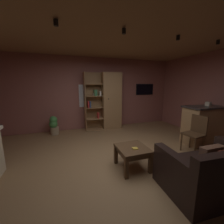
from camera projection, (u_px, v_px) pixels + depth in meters
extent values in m
cube|color=olive|center=(118.00, 163.00, 3.15)|extent=(6.52, 5.45, 0.02)
cube|color=#8E544C|center=(92.00, 94.00, 5.45)|extent=(6.64, 0.06, 2.65)
cube|color=#8E6B47|center=(119.00, 30.00, 2.64)|extent=(6.52, 5.45, 0.02)
cube|color=white|center=(87.00, 96.00, 5.37)|extent=(0.55, 0.01, 0.83)
cube|color=#997047|center=(111.00, 101.00, 5.46)|extent=(0.71, 0.38, 2.10)
cube|color=#997047|center=(93.00, 101.00, 5.41)|extent=(0.66, 0.02, 2.10)
cube|color=#997047|center=(85.00, 102.00, 5.14)|extent=(0.02, 0.38, 2.10)
sphere|color=black|center=(109.00, 99.00, 5.19)|extent=(0.04, 0.04, 0.04)
cube|color=#997047|center=(94.00, 129.00, 5.44)|extent=(0.66, 0.38, 0.02)
cube|color=#997047|center=(94.00, 118.00, 5.36)|extent=(0.66, 0.38, 0.02)
cube|color=#997047|center=(94.00, 107.00, 5.28)|extent=(0.66, 0.38, 0.02)
cube|color=#997047|center=(94.00, 96.00, 5.20)|extent=(0.66, 0.38, 0.02)
cube|color=#997047|center=(93.00, 84.00, 5.12)|extent=(0.66, 0.38, 0.02)
cube|color=#387247|center=(96.00, 93.00, 5.15)|extent=(0.04, 0.23, 0.21)
cube|color=#B22D2D|center=(98.00, 115.00, 5.33)|extent=(0.04, 0.23, 0.22)
cube|color=#387247|center=(95.00, 93.00, 5.14)|extent=(0.04, 0.23, 0.21)
cube|color=#2D4C8C|center=(90.00, 104.00, 5.16)|extent=(0.03, 0.23, 0.23)
cube|color=beige|center=(100.00, 93.00, 5.20)|extent=(0.05, 0.23, 0.16)
cube|color=#B22D2D|center=(88.00, 104.00, 5.14)|extent=(0.04, 0.23, 0.24)
sphere|color=beige|center=(94.00, 95.00, 5.20)|extent=(0.10, 0.10, 0.10)
cube|color=#997047|center=(206.00, 125.00, 4.14)|extent=(1.30, 0.56, 1.04)
cube|color=#2D2826|center=(208.00, 107.00, 4.04)|extent=(1.36, 0.62, 0.04)
cube|color=#BFB299|center=(208.00, 104.00, 4.06)|extent=(0.13, 0.13, 0.11)
cube|color=black|center=(209.00, 176.00, 2.34)|extent=(1.55, 1.02, 0.42)
cube|color=black|center=(174.00, 176.00, 2.14)|extent=(0.21, 0.93, 0.67)
cube|color=brown|center=(212.00, 158.00, 2.30)|extent=(0.42, 0.17, 0.39)
cube|color=brown|center=(213.00, 167.00, 2.05)|extent=(0.43, 0.18, 0.31)
cube|color=brown|center=(224.00, 158.00, 2.34)|extent=(0.45, 0.17, 0.34)
cube|color=#4C331E|center=(132.00, 148.00, 2.86)|extent=(0.59, 0.62, 0.05)
cube|color=#4C331E|center=(132.00, 151.00, 2.88)|extent=(0.53, 0.56, 0.08)
cube|color=#4C331E|center=(126.00, 168.00, 2.57)|extent=(0.07, 0.07, 0.40)
cube|color=#4C331E|center=(151.00, 163.00, 2.73)|extent=(0.07, 0.07, 0.40)
cube|color=#4C331E|center=(116.00, 155.00, 3.08)|extent=(0.07, 0.07, 0.40)
cube|color=#4C331E|center=(137.00, 151.00, 3.24)|extent=(0.07, 0.07, 0.40)
cube|color=gold|center=(135.00, 148.00, 2.79)|extent=(0.10, 0.09, 0.02)
cube|color=#4C331E|center=(193.00, 134.00, 3.55)|extent=(0.48, 0.48, 0.04)
cube|color=#4C331E|center=(199.00, 124.00, 3.59)|extent=(0.10, 0.40, 0.44)
cylinder|color=#4C331E|center=(181.00, 142.00, 3.67)|extent=(0.04, 0.04, 0.46)
cylinder|color=#4C331E|center=(195.00, 147.00, 3.36)|extent=(0.04, 0.04, 0.46)
cylinder|color=#4C331E|center=(190.00, 139.00, 3.84)|extent=(0.04, 0.04, 0.46)
cylinder|color=#4C331E|center=(204.00, 144.00, 3.52)|extent=(0.04, 0.04, 0.46)
cylinder|color=#9E896B|center=(55.00, 131.00, 4.87)|extent=(0.27, 0.27, 0.26)
sphere|color=#3D7F3D|center=(53.00, 124.00, 4.81)|extent=(0.27, 0.27, 0.27)
sphere|color=#3D7F3D|center=(53.00, 120.00, 4.79)|extent=(0.25, 0.25, 0.25)
cube|color=black|center=(145.00, 89.00, 6.08)|extent=(0.79, 0.05, 0.45)
cube|color=black|center=(145.00, 89.00, 6.06)|extent=(0.75, 0.01, 0.41)
cylinder|color=black|center=(56.00, 23.00, 2.14)|extent=(0.07, 0.07, 0.09)
cylinder|color=black|center=(124.00, 31.00, 2.48)|extent=(0.07, 0.07, 0.09)
cylinder|color=black|center=(178.00, 38.00, 2.83)|extent=(0.07, 0.07, 0.09)
cylinder|color=black|center=(218.00, 42.00, 3.13)|extent=(0.07, 0.07, 0.09)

